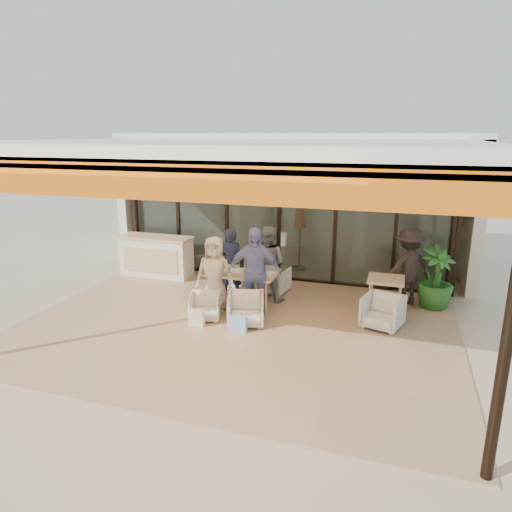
{
  "coord_description": "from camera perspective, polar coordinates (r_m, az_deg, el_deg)",
  "views": [
    {
      "loc": [
        2.82,
        -7.46,
        3.52
      ],
      "look_at": [
        0.1,
        0.9,
        1.15
      ],
      "focal_mm": 32.0,
      "sensor_mm": 36.0,
      "label": 1
    }
  ],
  "objects": [
    {
      "name": "side_chair",
      "position": [
        8.82,
        15.56,
        -6.56
      ],
      "size": [
        0.82,
        0.79,
        0.7
      ],
      "primitive_type": "imported",
      "rotation": [
        0.0,
        0.0,
        -0.28
      ],
      "color": "white",
      "rests_on": "ground"
    },
    {
      "name": "tote_bag_cream",
      "position": [
        8.67,
        -7.45,
        -7.78
      ],
      "size": [
        0.3,
        0.1,
        0.34
      ],
      "primitive_type": "cube",
      "color": "silver",
      "rests_on": "ground"
    },
    {
      "name": "ground",
      "position": [
        8.72,
        -2.49,
        -8.74
      ],
      "size": [
        70.0,
        70.0,
        0.0
      ],
      "primitive_type": "plane",
      "color": "#C6B293",
      "rests_on": "ground"
    },
    {
      "name": "potted_palm",
      "position": [
        10.03,
        21.53,
        -2.62
      ],
      "size": [
        1.03,
        1.03,
        1.3
      ],
      "primitive_type": "imported",
      "rotation": [
        0.0,
        0.0,
        0.72
      ],
      "color": "#1E5919",
      "rests_on": "ground"
    },
    {
      "name": "standing_woman",
      "position": [
        9.98,
        18.48,
        -1.35
      ],
      "size": [
        1.23,
        1.09,
        1.66
      ],
      "primitive_type": "imported",
      "rotation": [
        0.0,
        0.0,
        3.71
      ],
      "color": "black",
      "rests_on": "ground"
    },
    {
      "name": "terrace_structure",
      "position": [
        7.73,
        -3.47,
        13.06
      ],
      "size": [
        8.0,
        6.0,
        3.4
      ],
      "color": "silver",
      "rests_on": "ground"
    },
    {
      "name": "diner_cream",
      "position": [
        9.23,
        -5.2,
        -2.28
      ],
      "size": [
        0.81,
        0.57,
        1.55
      ],
      "primitive_type": "imported",
      "rotation": [
        0.0,
        0.0,
        0.11
      ],
      "color": "beige",
      "rests_on": "ground"
    },
    {
      "name": "interior_block",
      "position": [
        13.14,
        5.67,
        9.39
      ],
      "size": [
        9.05,
        3.62,
        3.52
      ],
      "color": "silver",
      "rests_on": "ground"
    },
    {
      "name": "host_counter",
      "position": [
        11.75,
        -12.38,
        -0.01
      ],
      "size": [
        1.85,
        0.65,
        1.04
      ],
      "color": "silver",
      "rests_on": "ground"
    },
    {
      "name": "chair_near_right",
      "position": [
        8.64,
        -1.28,
        -6.48
      ],
      "size": [
        0.82,
        0.79,
        0.69
      ],
      "primitive_type": "imported",
      "rotation": [
        0.0,
        0.0,
        0.3
      ],
      "color": "white",
      "rests_on": "ground"
    },
    {
      "name": "chair_near_left",
      "position": [
        8.96,
        -6.38,
        -6.13
      ],
      "size": [
        0.7,
        0.67,
        0.59
      ],
      "primitive_type": "imported",
      "rotation": [
        0.0,
        0.0,
        0.29
      ],
      "color": "white",
      "rests_on": "ground"
    },
    {
      "name": "chair_far_right",
      "position": [
        10.36,
        2.2,
        -2.89
      ],
      "size": [
        0.71,
        0.68,
        0.65
      ],
      "primitive_type": "imported",
      "rotation": [
        0.0,
        0.0,
        3.0
      ],
      "color": "white",
      "rests_on": "ground"
    },
    {
      "name": "diner_grey",
      "position": [
        9.75,
        1.42,
        -0.95
      ],
      "size": [
        0.84,
        0.68,
        1.66
      ],
      "primitive_type": "imported",
      "rotation": [
        0.0,
        0.0,
        3.08
      ],
      "color": "slate",
      "rests_on": "ground"
    },
    {
      "name": "diner_navy",
      "position": [
        10.03,
        -3.18,
        -0.82
      ],
      "size": [
        0.63,
        0.48,
        1.55
      ],
      "primitive_type": "imported",
      "rotation": [
        0.0,
        0.0,
        3.35
      ],
      "color": "#191D37",
      "rests_on": "ground"
    },
    {
      "name": "chair_far_left",
      "position": [
        10.61,
        -2.17,
        -2.51
      ],
      "size": [
        0.65,
        0.62,
        0.63
      ],
      "primitive_type": "imported",
      "rotation": [
        0.0,
        0.0,
        3.22
      ],
      "color": "white",
      "rests_on": "ground"
    },
    {
      "name": "side_table",
      "position": [
        9.43,
        15.92,
        -3.3
      ],
      "size": [
        0.7,
        0.7,
        0.74
      ],
      "color": "#D4BC81",
      "rests_on": "ground"
    },
    {
      "name": "terrace_floor",
      "position": [
        8.71,
        -2.49,
        -8.71
      ],
      "size": [
        8.0,
        6.0,
        0.01
      ],
      "primitive_type": "cube",
      "color": "tan",
      "rests_on": "ground"
    },
    {
      "name": "glass_storefront",
      "position": [
        11.0,
        2.91,
        5.02
      ],
      "size": [
        8.08,
        0.1,
        3.2
      ],
      "color": "#9EADA3",
      "rests_on": "ground"
    },
    {
      "name": "tote_bag_blue",
      "position": [
        8.36,
        -2.19,
        -8.54
      ],
      "size": [
        0.3,
        0.1,
        0.34
      ],
      "primitive_type": "cube",
      "color": "#99BFD8",
      "rests_on": "ground"
    },
    {
      "name": "dining_table",
      "position": [
        9.52,
        -1.82,
        -2.25
      ],
      "size": [
        1.5,
        0.9,
        0.93
      ],
      "color": "#D4BC81",
      "rests_on": "ground"
    },
    {
      "name": "diner_periwinkle",
      "position": [
        8.91,
        -0.24,
        -2.02
      ],
      "size": [
        1.13,
        0.71,
        1.8
      ],
      "primitive_type": "imported",
      "rotation": [
        0.0,
        0.0,
        0.28
      ],
      "color": "#6A80B0",
      "rests_on": "ground"
    }
  ]
}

